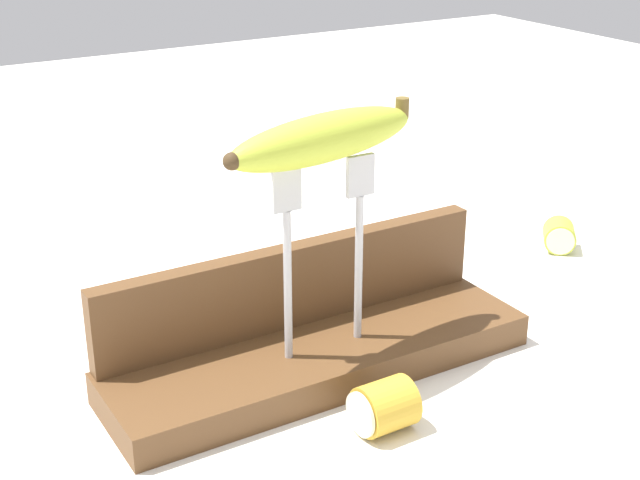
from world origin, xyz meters
The scene contains 7 objects.
ground_plane centered at (0.00, 0.00, 0.00)m, with size 3.00×3.00×0.00m, color white.
wooden_board centered at (0.00, 0.00, 0.02)m, with size 0.39×0.11×0.03m, color brown.
board_backstop centered at (0.00, 0.05, 0.07)m, with size 0.39×0.02×0.08m, color brown.
fork_stand_center centered at (0.00, -0.01, 0.13)m, with size 0.10×0.01×0.17m.
banana_raised_center centered at (0.00, -0.01, 0.22)m, with size 0.20×0.08×0.04m.
banana_chunk_near centered at (0.39, 0.10, 0.02)m, with size 0.05×0.05×0.04m.
banana_chunk_far centered at (0.00, -0.10, 0.02)m, with size 0.05×0.04×0.04m.
Camera 1 is at (-0.37, -0.62, 0.43)m, focal length 51.38 mm.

